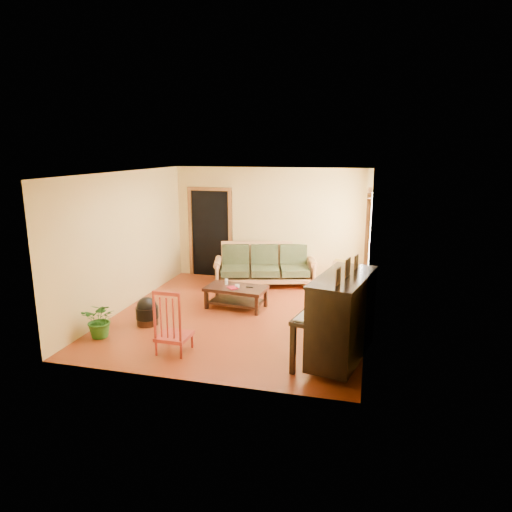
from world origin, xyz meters
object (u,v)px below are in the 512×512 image
(footstool, at_px, (147,314))
(coffee_table, at_px, (236,297))
(potted_plant, at_px, (101,320))
(ceramic_crock, at_px, (350,283))
(sofa, at_px, (265,265))
(armchair, at_px, (336,299))
(red_chair, at_px, (173,320))
(piano, at_px, (342,320))

(footstool, bearing_deg, coffee_table, 44.03)
(potted_plant, bearing_deg, ceramic_crock, 44.41)
(sofa, height_order, armchair, sofa)
(armchair, xyz_separation_m, red_chair, (-2.26, -1.80, 0.07))
(footstool, bearing_deg, red_chair, -44.35)
(sofa, distance_m, red_chair, 3.73)
(footstool, xyz_separation_m, red_chair, (0.91, -0.89, 0.32))
(piano, bearing_deg, red_chair, -161.72)
(sofa, relative_size, footstool, 5.64)
(piano, bearing_deg, armchair, 109.68)
(footstool, bearing_deg, potted_plant, -124.52)
(footstool, bearing_deg, ceramic_crock, 42.38)
(sofa, bearing_deg, coffee_table, -112.57)
(red_chair, relative_size, potted_plant, 1.66)
(piano, xyz_separation_m, red_chair, (-2.46, -0.26, -0.15))
(potted_plant, bearing_deg, sofa, 61.09)
(footstool, height_order, potted_plant, potted_plant)
(sofa, distance_m, ceramic_crock, 1.91)
(piano, xyz_separation_m, footstool, (-3.37, 0.64, -0.46))
(ceramic_crock, relative_size, potted_plant, 0.43)
(coffee_table, relative_size, red_chair, 1.15)
(ceramic_crock, distance_m, potted_plant, 5.30)
(armchair, relative_size, red_chair, 0.86)
(footstool, bearing_deg, sofa, 62.56)
(footstool, distance_m, red_chair, 1.32)
(coffee_table, bearing_deg, potted_plant, -132.29)
(sofa, relative_size, armchair, 2.53)
(sofa, xyz_separation_m, piano, (1.92, -3.44, 0.18))
(armchair, bearing_deg, ceramic_crock, 99.36)
(coffee_table, relative_size, footstool, 2.97)
(coffee_table, bearing_deg, armchair, -9.17)
(sofa, xyz_separation_m, red_chair, (-0.54, -3.69, 0.03))
(red_chair, height_order, potted_plant, red_chair)
(coffee_table, height_order, potted_plant, potted_plant)
(armchair, xyz_separation_m, piano, (0.20, -1.54, 0.22))
(armchair, bearing_deg, red_chair, -128.27)
(coffee_table, distance_m, footstool, 1.75)
(armchair, relative_size, footstool, 2.23)
(footstool, height_order, ceramic_crock, footstool)
(sofa, bearing_deg, red_chair, -113.79)
(sofa, xyz_separation_m, coffee_table, (-0.20, -1.58, -0.26))
(red_chair, bearing_deg, footstool, 137.23)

